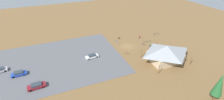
% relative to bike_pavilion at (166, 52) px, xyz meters
% --- Properties ---
extents(ground, '(160.00, 160.00, 0.00)m').
position_rel_bike_pavilion_xyz_m(ground, '(6.79, -14.16, -3.30)').
color(ground, brown).
rests_on(ground, ground).
extents(parking_lot_asphalt, '(41.73, 31.68, 0.05)m').
position_rel_bike_pavilion_xyz_m(parking_lot_asphalt, '(33.01, -13.76, -3.27)').
color(parking_lot_asphalt, '#56565B').
rests_on(parking_lot_asphalt, ground).
extents(bike_pavilion, '(12.98, 10.47, 5.76)m').
position_rel_bike_pavilion_xyz_m(bike_pavilion, '(0.00, 0.00, 0.00)').
color(bike_pavilion, '#C6B28E').
rests_on(bike_pavilion, ground).
extents(trash_bin, '(0.60, 0.60, 0.90)m').
position_rel_bike_pavilion_xyz_m(trash_bin, '(7.18, -21.56, -2.85)').
color(trash_bin, brown).
rests_on(trash_bin, ground).
extents(lot_sign, '(0.56, 0.08, 2.20)m').
position_rel_bike_pavilion_xyz_m(lot_sign, '(10.63, -16.27, -1.89)').
color(lot_sign, '#99999E').
rests_on(lot_sign, ground).
extents(pine_far_west, '(2.42, 2.42, 8.38)m').
position_rel_bike_pavilion_xyz_m(pine_far_west, '(1.02, 19.55, 2.15)').
color(pine_far_west, brown).
rests_on(pine_far_west, ground).
extents(bicycle_orange_yard_right, '(1.18, 1.28, 0.81)m').
position_rel_bike_pavilion_xyz_m(bicycle_orange_yard_right, '(9.78, -9.17, -2.93)').
color(bicycle_orange_yard_right, black).
rests_on(bicycle_orange_yard_right, ground).
extents(bicycle_purple_near_sign, '(0.50, 1.61, 0.74)m').
position_rel_bike_pavilion_xyz_m(bicycle_purple_near_sign, '(0.41, -12.86, -2.96)').
color(bicycle_purple_near_sign, black).
rests_on(bicycle_purple_near_sign, ground).
extents(bicycle_red_yard_center, '(0.48, 1.74, 0.90)m').
position_rel_bike_pavilion_xyz_m(bicycle_red_yard_center, '(-4.51, -10.65, -2.91)').
color(bicycle_red_yard_center, black).
rests_on(bicycle_red_yard_center, ground).
extents(bicycle_white_mid_cluster, '(1.65, 0.57, 0.79)m').
position_rel_bike_pavilion_xyz_m(bicycle_white_mid_cluster, '(-3.31, -14.20, -2.95)').
color(bicycle_white_mid_cluster, black).
rests_on(bicycle_white_mid_cluster, ground).
extents(bicycle_green_lone_west, '(0.76, 1.54, 0.83)m').
position_rel_bike_pavilion_xyz_m(bicycle_green_lone_west, '(-9.41, -19.12, -2.93)').
color(bicycle_green_lone_west, black).
rests_on(bicycle_green_lone_west, ground).
extents(bicycle_teal_edge_south, '(0.96, 1.50, 0.81)m').
position_rel_bike_pavilion_xyz_m(bicycle_teal_edge_south, '(-1.30, -14.33, -2.94)').
color(bicycle_teal_edge_south, black).
rests_on(bicycle_teal_edge_south, ground).
extents(bicycle_silver_back_row, '(1.52, 0.88, 0.82)m').
position_rel_bike_pavilion_xyz_m(bicycle_silver_back_row, '(-11.21, -19.53, -2.91)').
color(bicycle_silver_back_row, black).
rests_on(bicycle_silver_back_row, ground).
extents(car_maroon_second_row, '(4.77, 2.24, 1.36)m').
position_rel_bike_pavilion_xyz_m(car_maroon_second_row, '(40.31, -2.41, -2.57)').
color(car_maroon_second_row, maroon).
rests_on(car_maroon_second_row, parking_lot_asphalt).
extents(car_blue_aisle_side, '(4.32, 1.87, 1.35)m').
position_rel_bike_pavilion_xyz_m(car_blue_aisle_side, '(45.01, -10.26, -2.58)').
color(car_blue_aisle_side, '#1E42B2').
rests_on(car_blue_aisle_side, parking_lot_asphalt).
extents(car_white_inner_stall, '(4.63, 2.28, 1.31)m').
position_rel_bike_pavilion_xyz_m(car_white_inner_stall, '(22.15, -11.28, -2.59)').
color(car_white_inner_stall, white).
rests_on(car_white_inner_stall, parking_lot_asphalt).
extents(visitor_at_bikes, '(0.37, 0.40, 1.76)m').
position_rel_bike_pavilion_xyz_m(visitor_at_bikes, '(-1.12, -10.36, -2.37)').
color(visitor_at_bikes, '#2D3347').
rests_on(visitor_at_bikes, ground).
extents(visitor_by_pavilion, '(0.40, 0.37, 1.78)m').
position_rel_bike_pavilion_xyz_m(visitor_by_pavilion, '(-1.37, -18.85, -2.36)').
color(visitor_by_pavilion, '#2D3347').
rests_on(visitor_by_pavilion, ground).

